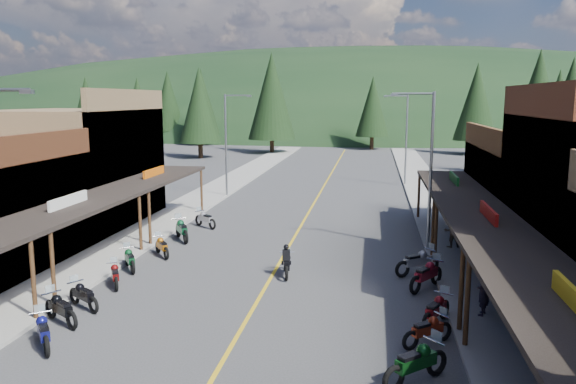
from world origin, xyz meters
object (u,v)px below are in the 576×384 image
at_px(pine_2, 272,96).
at_px(pine_9, 558,110).
at_px(streetlight_1, 228,140).
at_px(pine_7, 168,101).
at_px(bike_west_9, 130,258).
at_px(rider_on_bike, 287,263).
at_px(pedestrian_east_a, 483,291).
at_px(shop_west_3, 74,167).
at_px(bike_west_12, 205,218).
at_px(bike_west_11, 182,229).
at_px(bike_east_5, 416,361).
at_px(pine_1, 201,101).
at_px(bike_east_9, 418,261).
at_px(pine_5, 571,96).
at_px(bike_west_10, 162,246).
at_px(bike_west_5, 43,330).
at_px(bike_east_6, 428,329).
at_px(streetlight_3, 405,135).
at_px(bike_east_7, 436,309).
at_px(bike_west_6, 60,307).
at_px(pine_4, 476,102).
at_px(pine_10, 199,105).
at_px(shop_east_3, 550,195).
at_px(streetlight_2, 428,164).
at_px(pedestrian_east_b, 452,231).
at_px(bike_west_8, 115,274).
at_px(bike_west_7, 83,294).
at_px(pine_11, 538,103).
at_px(bike_east_8, 426,274).
at_px(pine_0, 86,106).

distance_m(pine_2, pine_9, 36.44).
relative_size(streetlight_1, pine_7, 0.64).
height_order(bike_west_9, rider_on_bike, rider_on_bike).
bearing_deg(pedestrian_east_a, shop_west_3, -99.75).
bearing_deg(bike_west_12, bike_west_11, -147.45).
bearing_deg(bike_east_5, pine_1, 159.15).
bearing_deg(bike_east_9, pine_5, 122.29).
distance_m(bike_west_10, bike_east_9, 12.23).
bearing_deg(bike_west_5, bike_east_6, -28.97).
xyz_separation_m(streetlight_3, pine_7, (-38.95, 46.00, 2.78)).
bearing_deg(bike_east_6, bike_east_7, 127.22).
relative_size(streetlight_1, bike_west_6, 3.78).
distance_m(pine_4, pine_10, 37.37).
xyz_separation_m(rider_on_bike, pedestrian_east_a, (7.53, -3.76, 0.42)).
distance_m(streetlight_3, pine_1, 50.65).
distance_m(streetlight_3, rider_on_bike, 28.03).
bearing_deg(shop_east_3, pedestrian_east_a, -114.77).
bearing_deg(shop_west_3, streetlight_2, -9.04).
height_order(bike_west_11, pedestrian_east_b, pedestrian_east_b).
bearing_deg(bike_east_6, pine_7, 167.38).
xyz_separation_m(bike_west_12, bike_east_6, (11.68, -14.73, -0.02)).
xyz_separation_m(bike_east_5, bike_east_6, (0.53, 2.50, -0.10)).
height_order(pine_2, bike_west_8, pine_2).
bearing_deg(bike_west_5, bike_west_12, 51.20).
height_order(shop_east_3, pine_2, pine_2).
distance_m(shop_east_3, bike_west_8, 22.72).
relative_size(bike_west_7, bike_west_8, 1.06).
distance_m(pine_5, bike_west_10, 78.27).
relative_size(bike_east_9, pedestrian_east_b, 1.36).
bearing_deg(pine_5, pine_11, -112.38).
height_order(bike_east_6, bike_east_8, bike_east_8).
relative_size(pine_5, bike_west_8, 7.54).
bearing_deg(pine_5, bike_east_7, -110.47).
distance_m(shop_east_3, bike_east_9, 10.66).
relative_size(pine_2, pine_10, 1.21).
height_order(bike_west_9, bike_west_10, bike_west_9).
height_order(bike_west_6, bike_east_7, bike_west_6).
height_order(pine_5, pine_9, pine_5).
height_order(pine_2, pine_11, pine_2).
bearing_deg(bike_east_7, shop_west_3, 175.88).
bearing_deg(bike_east_5, bike_west_5, -134.84).
height_order(pine_2, pine_10, pine_2).
bearing_deg(pine_4, bike_east_9, -101.80).
xyz_separation_m(shop_east_3, pine_1, (-37.75, 58.70, 4.70)).
xyz_separation_m(bike_west_5, bike_east_6, (11.79, 1.97, -0.03)).
distance_m(bike_west_6, bike_west_11, 11.69).
height_order(pine_11, pedestrian_east_a, pine_11).
xyz_separation_m(pine_0, pine_5, (74.00, 10.00, 1.51)).
height_order(bike_west_11, bike_east_6, bike_west_11).
height_order(bike_west_10, bike_east_6, bike_east_6).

